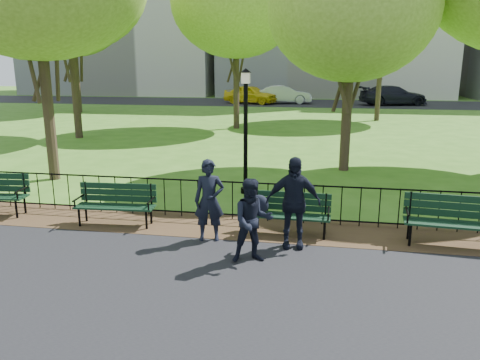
% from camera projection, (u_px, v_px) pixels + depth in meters
% --- Properties ---
extents(ground, '(120.00, 120.00, 0.00)m').
position_uv_depth(ground, '(244.00, 256.00, 8.61)').
color(ground, '#37671B').
extents(dirt_strip, '(60.00, 1.60, 0.01)m').
position_uv_depth(dirt_strip, '(255.00, 228.00, 10.04)').
color(dirt_strip, '#3B2718').
rests_on(dirt_strip, ground).
extents(far_street, '(70.00, 9.00, 0.01)m').
position_uv_depth(far_street, '(309.00, 103.00, 42.04)').
color(far_street, black).
rests_on(far_street, ground).
extents(iron_fence, '(24.06, 0.06, 1.00)m').
position_uv_depth(iron_fence, '(259.00, 200.00, 10.40)').
color(iron_fence, black).
rests_on(iron_fence, ground).
extents(park_bench_main, '(1.67, 0.57, 0.94)m').
position_uv_depth(park_bench_main, '(277.00, 207.00, 9.59)').
color(park_bench_main, black).
rests_on(park_bench_main, ground).
extents(park_bench_left_a, '(1.75, 0.64, 0.98)m').
position_uv_depth(park_bench_left_a, '(116.00, 200.00, 10.19)').
color(park_bench_left_a, black).
rests_on(park_bench_left_a, ground).
extents(park_bench_right_a, '(1.91, 0.73, 1.06)m').
position_uv_depth(park_bench_right_a, '(455.00, 216.00, 8.98)').
color(park_bench_right_a, black).
rests_on(park_bench_right_a, ground).
extents(lamppost, '(0.30, 0.30, 3.33)m').
position_uv_depth(lamppost, '(246.00, 127.00, 12.38)').
color(lamppost, black).
rests_on(lamppost, ground).
extents(tree_near_e, '(5.25, 5.25, 7.32)m').
position_uv_depth(tree_near_e, '(352.00, 9.00, 14.36)').
color(tree_near_e, '#2D2116').
rests_on(tree_near_e, ground).
extents(tree_far_c, '(6.79, 6.79, 9.46)m').
position_uv_depth(tree_far_c, '(236.00, 1.00, 24.08)').
color(tree_far_c, '#2D2116').
rests_on(tree_far_c, ground).
extents(tree_far_e, '(6.83, 6.83, 9.53)m').
position_uv_depth(tree_far_e, '(384.00, 8.00, 27.58)').
color(tree_far_e, '#2D2116').
rests_on(tree_far_e, ground).
extents(tree_far_w, '(7.20, 7.20, 10.04)m').
position_uv_depth(tree_far_w, '(72.00, 12.00, 32.49)').
color(tree_far_w, '#2D2116').
rests_on(tree_far_w, ground).
extents(person_left, '(0.65, 0.48, 1.63)m').
position_uv_depth(person_left, '(209.00, 200.00, 9.20)').
color(person_left, black).
rests_on(person_left, asphalt_path).
extents(person_mid, '(0.82, 0.60, 1.51)m').
position_uv_depth(person_mid, '(253.00, 221.00, 8.18)').
color(person_mid, black).
rests_on(person_mid, asphalt_path).
extents(person_right, '(1.07, 0.51, 1.77)m').
position_uv_depth(person_right, '(293.00, 203.00, 8.82)').
color(person_right, black).
rests_on(person_right, asphalt_path).
extents(taxi, '(5.13, 3.30, 1.63)m').
position_uv_depth(taxi, '(251.00, 94.00, 41.17)').
color(taxi, gold).
rests_on(taxi, far_street).
extents(sedan_silver, '(4.98, 2.09, 1.60)m').
position_uv_depth(sedan_silver, '(284.00, 94.00, 41.33)').
color(sedan_silver, '#A2A5A9').
rests_on(sedan_silver, far_street).
extents(sedan_dark, '(6.05, 3.69, 1.64)m').
position_uv_depth(sedan_dark, '(393.00, 95.00, 39.73)').
color(sedan_dark, black).
rests_on(sedan_dark, far_street).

